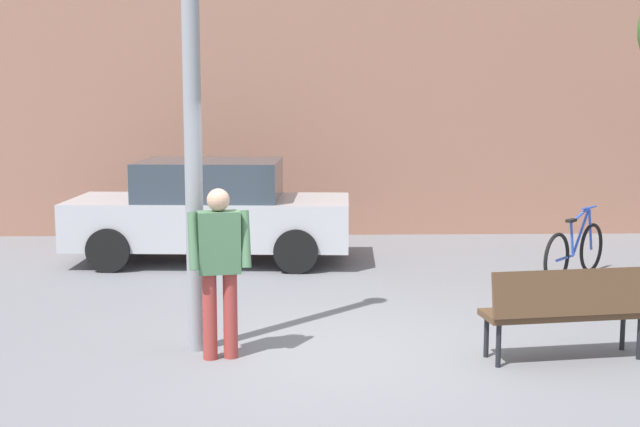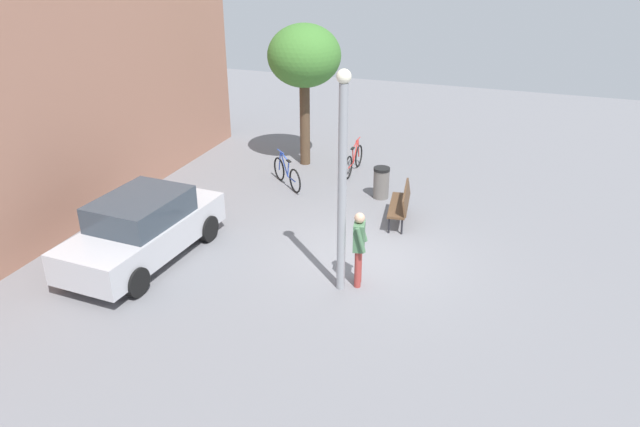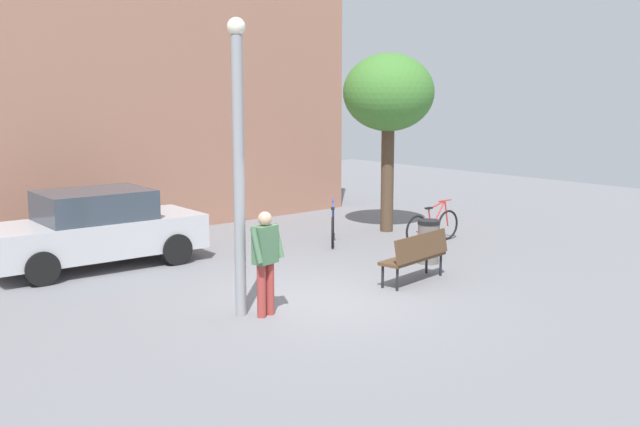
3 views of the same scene
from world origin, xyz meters
name	(u,v)px [view 1 (image 1 of 3)]	position (x,y,z in m)	size (l,w,h in m)	color
ground_plane	(340,352)	(0.00, 0.00, 0.00)	(36.00, 36.00, 0.00)	slate
building_facade	(319,49)	(0.00, 8.13, 3.36)	(14.34, 2.00, 6.71)	#9E6B56
lamppost	(192,101)	(-1.44, 0.13, 2.50)	(0.28, 0.28, 4.60)	gray
person_by_lamppost	(219,261)	(-1.17, -0.17, 0.97)	(0.62, 0.37, 1.67)	#9E3833
park_bench	(568,306)	(2.18, -0.34, 0.55)	(1.65, 0.70, 0.92)	#513823
bicycle_blue	(575,251)	(3.44, 3.38, 0.38)	(1.26, 1.37, 0.97)	black
parked_car_silver	(210,211)	(-1.74, 4.71, 0.77)	(4.29, 2.01, 1.55)	#B7B7BC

